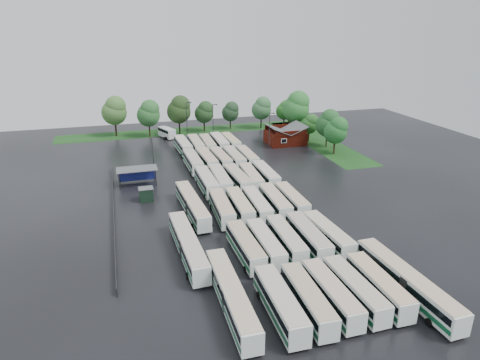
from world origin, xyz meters
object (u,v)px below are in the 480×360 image
object	(u,v)px
minibus	(167,132)
artic_bus_west_a	(231,295)
brick_building	(285,137)
artic_bus_east	(406,282)

from	to	relation	value
minibus	artic_bus_west_a	bearing A→B (deg)	-113.06
minibus	brick_building	bearing A→B (deg)	-48.36
artic_bus_west_a	minibus	world-z (taller)	artic_bus_west_a
brick_building	artic_bus_east	xyz separation A→B (m)	(-11.97, -69.21, -0.03)
artic_bus_west_a	artic_bus_east	world-z (taller)	artic_bus_east
artic_bus_west_a	minibus	xyz separation A→B (m)	(2.75, 81.46, -0.19)
artic_bus_east	minibus	bearing A→B (deg)	100.46
artic_bus_east	minibus	world-z (taller)	artic_bus_east
artic_bus_east	minibus	size ratio (longest dim) A/B	2.55
artic_bus_east	artic_bus_west_a	bearing A→B (deg)	168.89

